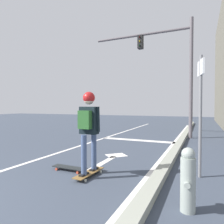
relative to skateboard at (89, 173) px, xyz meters
name	(u,v)px	position (x,y,z in m)	size (l,w,h in m)	color
lane_line_center	(81,146)	(-1.93, 2.67, -0.06)	(0.12, 20.00, 0.01)	silver
lane_line_curbside	(166,153)	(1.10, 2.67, -0.06)	(0.12, 20.00, 0.01)	silver
stop_bar	(139,140)	(-0.34, 4.65, -0.06)	(3.18, 0.40, 0.01)	silver
lane_arrow_stem	(103,163)	(-0.18, 1.00, -0.06)	(0.16, 1.40, 0.01)	silver
lane_arrow_head	(116,155)	(-0.18, 1.85, -0.06)	(0.56, 0.44, 0.01)	silver
curb_strip	(174,152)	(1.35, 2.67, 0.00)	(0.24, 24.00, 0.14)	gray
skateboard	(89,173)	(0.00, 0.00, 0.00)	(0.27, 0.87, 0.08)	brown
skater	(89,122)	(0.00, -0.02, 1.05)	(0.46, 0.61, 1.64)	#41547A
spare_skateboard	(69,168)	(-0.58, 0.12, 0.00)	(0.83, 0.23, 0.08)	#212526
traffic_signal_mast	(167,59)	(0.58, 6.15, 3.56)	(4.74, 0.34, 5.38)	#5C5559
street_sign_post	(201,98)	(2.06, 0.86, 1.52)	(0.14, 0.44, 2.45)	slate
fire_hydrant	(188,180)	(1.93, -0.66, 0.37)	(0.20, 0.30, 0.87)	#96A098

